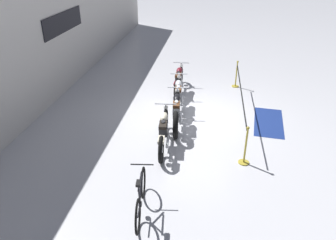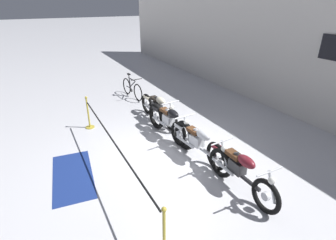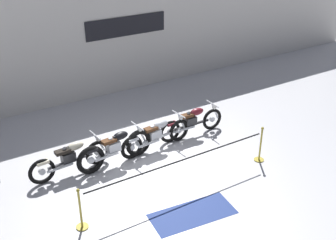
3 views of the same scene
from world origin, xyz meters
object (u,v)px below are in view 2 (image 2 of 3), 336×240
motorcycle_silver_2 (198,143)px  motorcycle_maroon_3 (239,170)px  motorcycle_cream_0 (158,108)px  motorcycle_black_1 (169,123)px  bicycle (132,88)px  floor_banner (73,175)px  stanchion_far_left (100,128)px

motorcycle_silver_2 → motorcycle_maroon_3: size_ratio=1.05×
motorcycle_cream_0 → motorcycle_black_1: motorcycle_black_1 is taller
bicycle → motorcycle_silver_2: bearing=-2.1°
motorcycle_maroon_3 → floor_banner: motorcycle_maroon_3 is taller
motorcycle_silver_2 → bicycle: (-5.19, 0.19, -0.09)m
motorcycle_cream_0 → motorcycle_black_1: (1.20, -0.21, 0.02)m
motorcycle_black_1 → motorcycle_silver_2: 1.35m
motorcycle_maroon_3 → motorcycle_black_1: bearing=-175.1°
motorcycle_black_1 → bicycle: size_ratio=1.36×
motorcycle_cream_0 → stanchion_far_left: bearing=-66.2°
motorcycle_black_1 → floor_banner: 2.96m
motorcycle_black_1 → stanchion_far_left: (-0.25, -1.94, 0.17)m
motorcycle_cream_0 → motorcycle_maroon_3: motorcycle_cream_0 is taller
motorcycle_maroon_3 → stanchion_far_left: bearing=-143.6°
motorcycle_maroon_3 → stanchion_far_left: stanchion_far_left is taller
stanchion_far_left → bicycle: bearing=148.3°
motorcycle_cream_0 → floor_banner: (1.79, -3.07, -0.47)m
motorcycle_maroon_3 → floor_banner: 3.77m
motorcycle_black_1 → floor_banner: bearing=-78.3°
motorcycle_cream_0 → stanchion_far_left: (0.95, -2.15, 0.19)m
motorcycle_black_1 → motorcycle_cream_0: bearing=170.1°
stanchion_far_left → motorcycle_maroon_3: bearing=36.4°
motorcycle_black_1 → motorcycle_silver_2: motorcycle_black_1 is taller
motorcycle_silver_2 → bicycle: size_ratio=1.39×
motorcycle_maroon_3 → bicycle: 6.53m
motorcycle_black_1 → stanchion_far_left: 1.96m
motorcycle_cream_0 → motorcycle_maroon_3: size_ratio=1.01×
stanchion_far_left → motorcycle_silver_2: bearing=51.8°
motorcycle_black_1 → motorcycle_silver_2: (1.35, 0.09, -0.02)m
motorcycle_cream_0 → bicycle: (-2.64, 0.07, -0.10)m
motorcycle_black_1 → bicycle: (-3.84, 0.28, -0.11)m
motorcycle_cream_0 → stanchion_far_left: 2.36m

